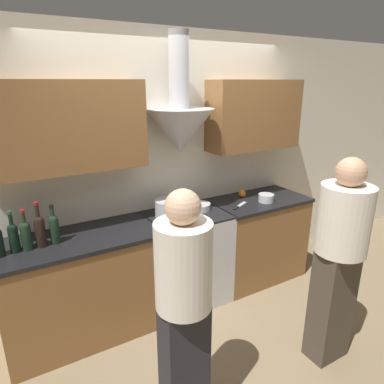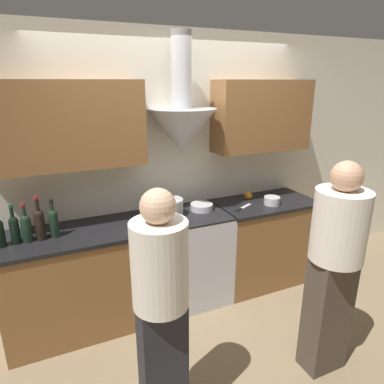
{
  "view_description": "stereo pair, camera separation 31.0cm",
  "coord_description": "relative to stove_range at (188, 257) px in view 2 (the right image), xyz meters",
  "views": [
    {
      "loc": [
        -1.48,
        -2.3,
        2.14
      ],
      "look_at": [
        0.0,
        0.25,
        1.18
      ],
      "focal_mm": 32.0,
      "sensor_mm": 36.0,
      "label": 1
    },
    {
      "loc": [
        -1.2,
        -2.44,
        2.14
      ],
      "look_at": [
        0.0,
        0.25,
        1.18
      ],
      "focal_mm": 32.0,
      "sensor_mm": 36.0,
      "label": 2
    }
  ],
  "objects": [
    {
      "name": "ground_plane",
      "position": [
        0.0,
        -0.35,
        -0.47
      ],
      "size": [
        12.0,
        12.0,
        0.0
      ],
      "primitive_type": "plane",
      "color": "#847051"
    },
    {
      "name": "wall_back",
      "position": [
        -0.04,
        0.26,
        1.0
      ],
      "size": [
        8.4,
        0.64,
        2.6
      ],
      "color": "silver",
      "rests_on": "ground_plane"
    },
    {
      "name": "counter_left",
      "position": [
        -1.01,
        -0.0,
        -0.0
      ],
      "size": [
        1.3,
        0.62,
        0.93
      ],
      "color": "brown",
      "rests_on": "ground_plane"
    },
    {
      "name": "counter_right",
      "position": [
        0.89,
        -0.0,
        -0.0
      ],
      "size": [
        1.05,
        0.62,
        0.93
      ],
      "color": "brown",
      "rests_on": "ground_plane"
    },
    {
      "name": "stove_range",
      "position": [
        0.0,
        0.0,
        0.0
      ],
      "size": [
        0.75,
        0.6,
        0.93
      ],
      "color": "silver",
      "rests_on": "ground_plane"
    },
    {
      "name": "wine_bottle_1",
      "position": [
        -1.47,
        -0.02,
        0.59
      ],
      "size": [
        0.07,
        0.07,
        0.32
      ],
      "color": "black",
      "rests_on": "counter_left"
    },
    {
      "name": "wine_bottle_2",
      "position": [
        -1.38,
        -0.03,
        0.59
      ],
      "size": [
        0.08,
        0.08,
        0.32
      ],
      "color": "black",
      "rests_on": "counter_left"
    },
    {
      "name": "wine_bottle_3",
      "position": [
        -1.29,
        -0.02,
        0.6
      ],
      "size": [
        0.08,
        0.08,
        0.36
      ],
      "color": "black",
      "rests_on": "counter_left"
    },
    {
      "name": "wine_bottle_4",
      "position": [
        -1.18,
        -0.02,
        0.59
      ],
      "size": [
        0.07,
        0.07,
        0.32
      ],
      "color": "black",
      "rests_on": "counter_left"
    },
    {
      "name": "stock_pot",
      "position": [
        -0.17,
        0.04,
        0.54
      ],
      "size": [
        0.26,
        0.26,
        0.16
      ],
      "color": "silver",
      "rests_on": "stove_range"
    },
    {
      "name": "mixing_bowl",
      "position": [
        0.17,
        0.04,
        0.49
      ],
      "size": [
        0.22,
        0.22,
        0.06
      ],
      "color": "silver",
      "rests_on": "stove_range"
    },
    {
      "name": "orange_fruit",
      "position": [
        0.77,
        0.13,
        0.5
      ],
      "size": [
        0.08,
        0.08,
        0.08
      ],
      "color": "orange",
      "rests_on": "counter_right"
    },
    {
      "name": "saucepan",
      "position": [
        0.89,
        -0.11,
        0.5
      ],
      "size": [
        0.16,
        0.16,
        0.08
      ],
      "color": "silver",
      "rests_on": "counter_right"
    },
    {
      "name": "chefs_knife",
      "position": [
        0.57,
        -0.08,
        0.46
      ],
      "size": [
        0.25,
        0.14,
        0.01
      ],
      "rotation": [
        0.0,
        0.0,
        0.46
      ],
      "color": "silver",
      "rests_on": "counter_right"
    },
    {
      "name": "person_foreground_left",
      "position": [
        -0.68,
        -1.18,
        0.42
      ],
      "size": [
        0.33,
        0.33,
        1.61
      ],
      "color": "#28282D",
      "rests_on": "ground_plane"
    },
    {
      "name": "person_foreground_right",
      "position": [
        0.6,
        -1.24,
        0.43
      ],
      "size": [
        0.37,
        0.37,
        1.65
      ],
      "color": "#473D33",
      "rests_on": "ground_plane"
    }
  ]
}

